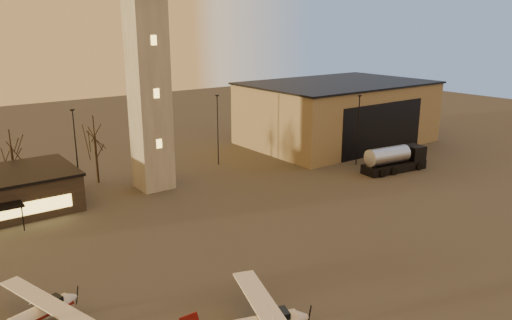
# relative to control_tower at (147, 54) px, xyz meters

# --- Properties ---
(ground) EXTENTS (220.00, 220.00, 0.00)m
(ground) POSITION_rel_control_tower_xyz_m (0.00, -30.00, -16.33)
(ground) COLOR #3B3836
(ground) RESTS_ON ground
(control_tower) EXTENTS (6.80, 6.80, 32.60)m
(control_tower) POSITION_rel_control_tower_xyz_m (0.00, 0.00, 0.00)
(control_tower) COLOR gray
(control_tower) RESTS_ON ground
(hangar) EXTENTS (30.60, 20.60, 10.30)m
(hangar) POSITION_rel_control_tower_xyz_m (36.00, 3.98, -11.17)
(hangar) COLOR #8B7E5B
(hangar) RESTS_ON ground
(light_poles) EXTENTS (58.50, 12.25, 10.14)m
(light_poles) POSITION_rel_control_tower_xyz_m (0.50, 1.00, -10.92)
(light_poles) COLOR black
(light_poles) RESTS_ON ground
(tree_row) EXTENTS (37.20, 9.20, 8.80)m
(tree_row) POSITION_rel_control_tower_xyz_m (-13.70, 9.16, -10.39)
(tree_row) COLOR black
(tree_row) RESTS_ON ground
(cessna_rear) EXTENTS (7.74, 9.56, 2.66)m
(cessna_rear) POSITION_rel_control_tower_xyz_m (-19.06, -22.87, -15.42)
(cessna_rear) COLOR silver
(cessna_rear) RESTS_ON ground
(fuel_truck) EXTENTS (9.96, 4.17, 3.59)m
(fuel_truck) POSITION_rel_control_tower_xyz_m (29.81, -13.28, -14.91)
(fuel_truck) COLOR black
(fuel_truck) RESTS_ON ground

